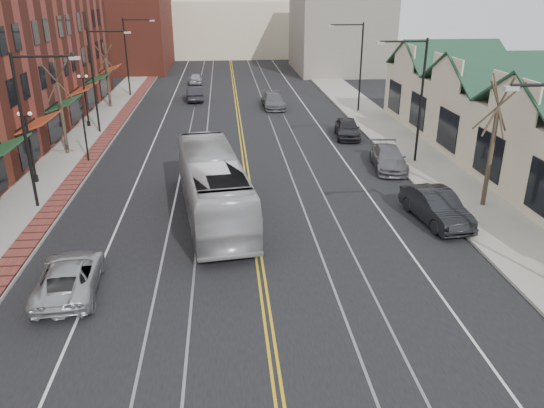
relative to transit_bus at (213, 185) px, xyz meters
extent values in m
cube|color=gray|center=(-10.00, 5.80, -1.58)|extent=(4.00, 120.00, 0.15)
cube|color=gray|center=(14.00, 5.80, -1.58)|extent=(4.00, 120.00, 0.15)
cube|color=beige|center=(20.00, 5.80, 0.65)|extent=(8.00, 36.00, 4.60)
cube|color=maroon|center=(-14.00, 55.80, 5.35)|extent=(14.00, 18.00, 14.00)
cube|color=beige|center=(2.00, 70.80, 2.85)|extent=(22.00, 14.00, 9.00)
cube|color=slate|center=(17.00, 50.80, 3.85)|extent=(12.00, 16.00, 11.00)
cylinder|color=black|center=(-9.50, 1.80, 2.50)|extent=(0.16, 0.16, 8.00)
cylinder|color=black|center=(-8.00, 1.80, 6.30)|extent=(3.00, 0.12, 0.12)
cube|color=#999999|center=(-6.50, 1.80, 6.20)|extent=(0.50, 0.25, 0.15)
cylinder|color=black|center=(-9.50, 17.80, 2.50)|extent=(0.16, 0.16, 8.00)
cylinder|color=black|center=(-8.00, 17.80, 6.30)|extent=(3.00, 0.12, 0.12)
cube|color=#999999|center=(-6.50, 17.80, 6.20)|extent=(0.50, 0.25, 0.15)
cylinder|color=black|center=(-9.50, 33.80, 2.50)|extent=(0.16, 0.16, 8.00)
cylinder|color=black|center=(-8.00, 33.80, 6.30)|extent=(3.00, 0.12, 0.12)
cube|color=#999999|center=(-6.50, 33.80, 6.20)|extent=(0.50, 0.25, 0.15)
cube|color=#999999|center=(10.50, -8.20, 6.20)|extent=(0.50, 0.25, 0.15)
cylinder|color=black|center=(13.50, 7.80, 2.50)|extent=(0.16, 0.16, 8.00)
cylinder|color=black|center=(12.00, 7.80, 6.30)|extent=(3.00, 0.12, 0.12)
cube|color=#999999|center=(10.50, 7.80, 6.20)|extent=(0.50, 0.25, 0.15)
cylinder|color=black|center=(13.50, 23.80, 2.50)|extent=(0.16, 0.16, 8.00)
cylinder|color=black|center=(12.00, 23.80, 6.30)|extent=(3.00, 0.12, 0.12)
cube|color=#999999|center=(10.50, 23.80, 6.20)|extent=(0.50, 0.25, 0.15)
cylinder|color=black|center=(-10.80, 5.80, -1.30)|extent=(0.28, 0.28, 0.40)
cylinder|color=black|center=(-10.80, 5.80, 0.50)|extent=(0.14, 0.14, 4.00)
cube|color=black|center=(-10.80, 5.80, 2.50)|extent=(0.60, 0.06, 0.06)
sphere|color=white|center=(-11.10, 5.80, 2.65)|extent=(0.24, 0.24, 0.24)
sphere|color=white|center=(-10.50, 5.80, 2.65)|extent=(0.24, 0.24, 0.24)
cylinder|color=black|center=(-10.80, 19.80, -1.30)|extent=(0.28, 0.28, 0.40)
cylinder|color=black|center=(-10.80, 19.80, 0.50)|extent=(0.14, 0.14, 4.00)
cube|color=black|center=(-10.80, 19.80, 2.50)|extent=(0.60, 0.06, 0.06)
sphere|color=white|center=(-11.10, 19.80, 2.65)|extent=(0.24, 0.24, 0.24)
sphere|color=white|center=(-10.50, 19.80, 2.65)|extent=(0.24, 0.24, 0.24)
cylinder|color=#382B21|center=(-10.50, 11.80, 0.95)|extent=(0.24, 0.24, 4.90)
cylinder|color=#382B21|center=(-10.50, 11.80, 3.50)|extent=(0.58, 1.37, 2.90)
cylinder|color=#382B21|center=(-10.50, 11.80, 3.50)|extent=(1.60, 0.66, 2.78)
cylinder|color=#382B21|center=(-10.50, 11.80, 3.50)|extent=(0.53, 1.23, 2.96)
cylinder|color=#382B21|center=(-10.50, 11.80, 3.50)|extent=(1.69, 1.03, 2.64)
cylinder|color=#382B21|center=(-10.50, 11.80, 3.50)|extent=(1.78, 1.29, 2.48)
cylinder|color=#382B21|center=(-10.50, 27.80, 0.77)|extent=(0.24, 0.24, 4.55)
cylinder|color=#382B21|center=(-10.50, 27.80, 3.15)|extent=(0.55, 1.28, 2.69)
cylinder|color=#382B21|center=(-10.50, 27.80, 3.15)|extent=(1.49, 0.62, 2.58)
cylinder|color=#382B21|center=(-10.50, 27.80, 3.15)|extent=(0.50, 1.15, 2.75)
cylinder|color=#382B21|center=(-10.50, 27.80, 3.15)|extent=(1.57, 0.97, 2.45)
cylinder|color=#382B21|center=(-10.50, 27.80, 3.15)|extent=(1.66, 1.20, 2.30)
cylinder|color=#382B21|center=(14.50, -0.20, 1.12)|extent=(0.24, 0.24, 5.25)
cylinder|color=#382B21|center=(14.50, -0.20, 3.85)|extent=(0.61, 1.46, 3.10)
cylinder|color=#382B21|center=(14.50, -0.20, 3.85)|extent=(1.70, 0.70, 2.97)
cylinder|color=#382B21|center=(14.50, -0.20, 3.85)|extent=(0.56, 1.31, 3.17)
cylinder|color=#382B21|center=(14.50, -0.20, 3.85)|extent=(1.80, 1.10, 2.82)
cylinder|color=#382B21|center=(14.50, -0.20, 3.85)|extent=(1.90, 1.37, 2.65)
cylinder|color=black|center=(-8.60, 9.80, 0.10)|extent=(0.12, 0.12, 3.20)
imported|color=black|center=(-8.60, 9.80, 1.85)|extent=(0.18, 0.15, 0.90)
imported|color=#B9B9BC|center=(0.00, 0.00, 0.00)|extent=(4.30, 12.12, 3.30)
imported|color=#A9ADB1|center=(-5.50, -7.08, -0.98)|extent=(2.64, 5.03, 1.35)
imported|color=black|center=(11.18, -1.86, -0.83)|extent=(2.39, 5.15, 1.64)
imported|color=slate|center=(11.30, 6.67, -0.94)|extent=(2.57, 5.10, 1.42)
imported|color=#222227|center=(10.35, 14.62, -0.89)|extent=(2.31, 4.65, 1.52)
imported|color=#232227|center=(-2.35, 30.70, -0.90)|extent=(2.02, 4.67, 1.49)
imported|color=#5D5E64|center=(5.55, 26.25, -0.92)|extent=(2.22, 5.13, 1.47)
imported|color=#9D9EA4|center=(-2.66, 40.99, -0.97)|extent=(1.64, 4.01, 1.36)
camera|label=1|loc=(0.71, -25.64, 9.39)|focal=35.00mm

